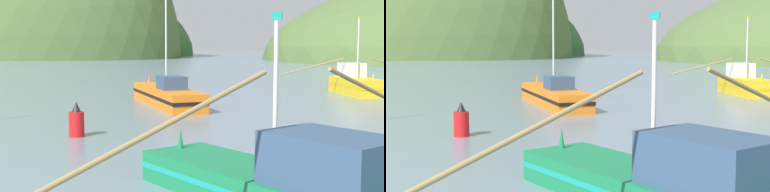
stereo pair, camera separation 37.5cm
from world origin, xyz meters
The scene contains 6 objects.
hill_far_left centered at (-87.65, 190.37, 0.00)m, with size 135.90×108.72×65.65m, color #386633.
hill_mid_right centered at (-66.63, 158.13, 0.00)m, with size 92.26×73.81×107.33m, color #516B38.
fishing_boat_orange centered at (-5.43, 30.42, 0.74)m, with size 7.01×11.71×7.89m.
fishing_boat_yellow centered at (9.97, 39.97, 0.96)m, with size 13.43×7.48×6.87m.
fishing_boat_green centered at (1.74, 6.53, 0.75)m, with size 12.36×11.70×5.27m.
channel_buoy centered at (-7.79, 17.28, 0.71)m, with size 0.73×0.73×1.70m.
Camera 2 is at (0.62, -6.39, 4.43)m, focal length 48.12 mm.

